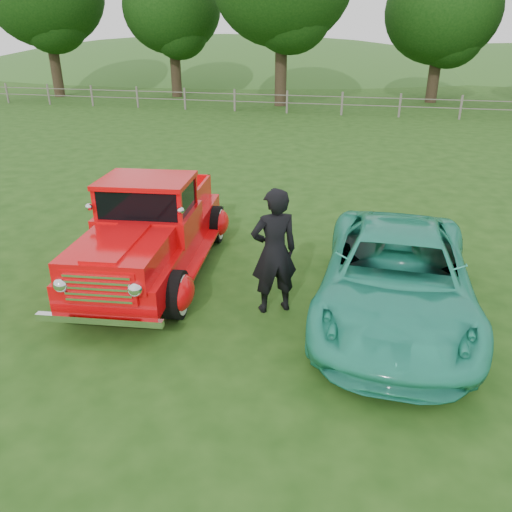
% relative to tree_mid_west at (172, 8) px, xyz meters
% --- Properties ---
extents(ground, '(140.00, 140.00, 0.00)m').
position_rel_tree_mid_west_xyz_m(ground, '(12.00, -28.00, -5.55)').
color(ground, '#1E4512').
rests_on(ground, ground).
extents(distant_hills, '(116.00, 60.00, 18.00)m').
position_rel_tree_mid_west_xyz_m(distant_hills, '(7.92, 31.46, -10.10)').
color(distant_hills, '#2B5A21').
rests_on(distant_hills, ground).
extents(fence_line, '(48.00, 0.12, 1.20)m').
position_rel_tree_mid_west_xyz_m(fence_line, '(12.00, -6.00, -4.95)').
color(fence_line, slate).
rests_on(fence_line, ground).
extents(tree_mid_west, '(6.40, 6.40, 8.46)m').
position_rel_tree_mid_west_xyz_m(tree_mid_west, '(0.00, 0.00, 0.00)').
color(tree_mid_west, '#2F2317').
rests_on(tree_mid_west, ground).
extents(tree_near_east, '(6.80, 6.80, 8.33)m').
position_rel_tree_mid_west_xyz_m(tree_near_east, '(17.00, 1.00, -0.30)').
color(tree_near_east, '#2F2317').
rests_on(tree_near_east, ground).
extents(red_pickup, '(2.70, 5.17, 1.78)m').
position_rel_tree_mid_west_xyz_m(red_pickup, '(10.56, -26.41, -4.75)').
color(red_pickup, black).
rests_on(red_pickup, ground).
extents(teal_sedan, '(2.21, 4.78, 1.33)m').
position_rel_tree_mid_west_xyz_m(teal_sedan, '(14.79, -26.92, -4.89)').
color(teal_sedan, teal).
rests_on(teal_sedan, ground).
extents(man, '(0.87, 0.78, 1.99)m').
position_rel_tree_mid_west_xyz_m(man, '(12.97, -27.22, -4.55)').
color(man, black).
rests_on(man, ground).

